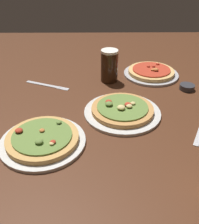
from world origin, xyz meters
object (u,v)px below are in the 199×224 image
Objects in this scene: knife_right at (47,85)px; pizza_plate_near at (43,139)px; ramekin_sauce at (187,87)px; beer_mug_dark at (109,66)px; pizza_plate_far at (151,72)px; pizza_plate_side at (122,110)px.

pizza_plate_near is at bearing -83.01° from knife_right.
beer_mug_dark is at bearing 163.85° from ramekin_sauce.
pizza_plate_far is 1.27× the size of knife_right.
beer_mug_dark reaches higher than ramekin_sauce.
beer_mug_dark is 0.71× the size of knife_right.
pizza_plate_near is 0.56m from beer_mug_dark.
ramekin_sauce is at bearing -16.15° from beer_mug_dark.
pizza_plate_side is at bearing -116.24° from pizza_plate_far.
beer_mug_dark is at bearing 63.36° from pizza_plate_near.
knife_right is at bearing -169.12° from beer_mug_dark.
pizza_plate_side reaches higher than knife_right.
ramekin_sauce is (0.62, 0.39, -0.00)m from pizza_plate_near.
pizza_plate_far is at bearing 14.50° from beer_mug_dark.
pizza_plate_side is at bearing -36.65° from knife_right.
pizza_plate_side is 0.32m from beer_mug_dark.
knife_right is (-0.30, -0.06, -0.08)m from beer_mug_dark.
pizza_plate_side is 0.43m from knife_right.
knife_right is (-0.67, 0.05, -0.01)m from ramekin_sauce.
pizza_plate_near reaches higher than knife_right.
pizza_plate_near is 4.25× the size of ramekin_sauce.
beer_mug_dark is at bearing 97.28° from pizza_plate_side.
beer_mug_dark is 0.32m from knife_right.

